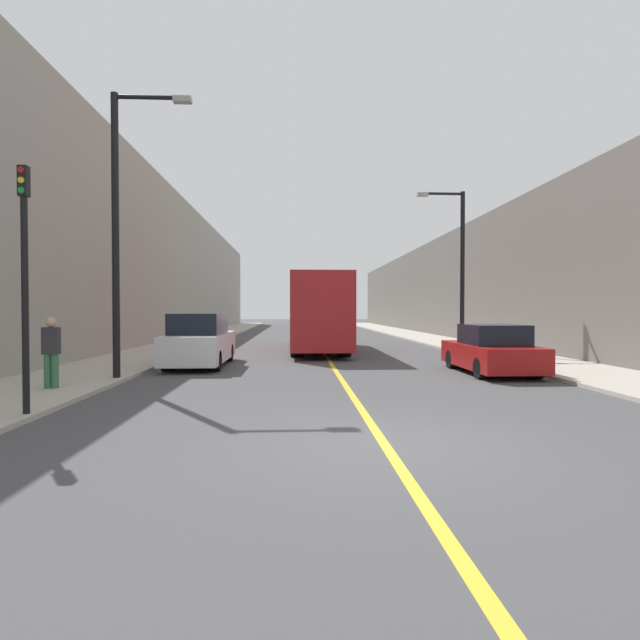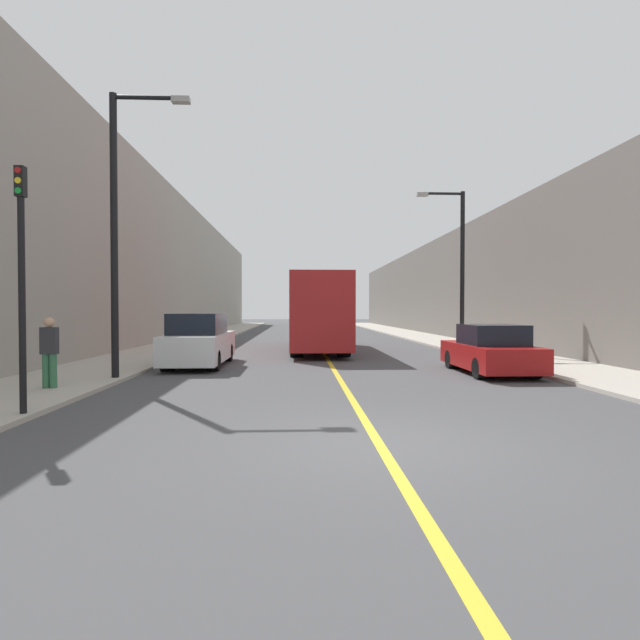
# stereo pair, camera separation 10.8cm
# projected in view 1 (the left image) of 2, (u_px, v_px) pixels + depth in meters

# --- Properties ---
(ground_plane) EXTENTS (200.00, 200.00, 0.00)m
(ground_plane) POSITION_uv_depth(u_px,v_px,m) (385.00, 445.00, 7.31)
(ground_plane) COLOR #474749
(sidewalk_left) EXTENTS (3.35, 72.00, 0.10)m
(sidewalk_left) POSITION_uv_depth(u_px,v_px,m) (210.00, 336.00, 36.89)
(sidewalk_left) COLOR #B2AA9E
(sidewalk_left) RESTS_ON ground
(sidewalk_right) EXTENTS (3.35, 72.00, 0.10)m
(sidewalk_right) POSITION_uv_depth(u_px,v_px,m) (414.00, 336.00, 37.65)
(sidewalk_right) COLOR #B2AA9E
(sidewalk_right) RESTS_ON ground
(building_row_left) EXTENTS (4.00, 72.00, 10.05)m
(building_row_left) POSITION_uv_depth(u_px,v_px,m) (159.00, 269.00, 36.61)
(building_row_left) COLOR gray
(building_row_left) RESTS_ON ground
(building_row_right) EXTENTS (4.00, 72.00, 7.40)m
(building_row_right) POSITION_uv_depth(u_px,v_px,m) (463.00, 287.00, 37.75)
(building_row_right) COLOR #66605B
(building_row_right) RESTS_ON ground
(road_center_line) EXTENTS (0.16, 72.00, 0.01)m
(road_center_line) POSITION_uv_depth(u_px,v_px,m) (313.00, 336.00, 37.27)
(road_center_line) COLOR gold
(road_center_line) RESTS_ON ground
(bus) EXTENTS (2.54, 10.73, 3.52)m
(bus) POSITION_uv_depth(u_px,v_px,m) (317.00, 312.00, 24.36)
(bus) COLOR #AD1E1E
(bus) RESTS_ON ground
(parked_suv_left) EXTENTS (1.86, 4.96, 1.86)m
(parked_suv_left) POSITION_uv_depth(u_px,v_px,m) (200.00, 342.00, 17.56)
(parked_suv_left) COLOR silver
(parked_suv_left) RESTS_ON ground
(car_right_near) EXTENTS (1.88, 4.27, 1.53)m
(car_right_near) POSITION_uv_depth(u_px,v_px,m) (491.00, 351.00, 15.58)
(car_right_near) COLOR maroon
(car_right_near) RESTS_ON ground
(street_lamp_left) EXTENTS (2.20, 0.24, 7.86)m
(street_lamp_left) POSITION_uv_depth(u_px,v_px,m) (122.00, 218.00, 13.80)
(street_lamp_left) COLOR black
(street_lamp_left) RESTS_ON sidewalk_left
(street_lamp_right) EXTENTS (2.20, 0.24, 7.25)m
(street_lamp_right) POSITION_uv_depth(u_px,v_px,m) (459.00, 261.00, 22.68)
(street_lamp_right) COLOR black
(street_lamp_right) RESTS_ON sidewalk_right
(traffic_light) EXTENTS (0.16, 0.18, 4.47)m
(traffic_light) POSITION_uv_depth(u_px,v_px,m) (25.00, 280.00, 8.99)
(traffic_light) COLOR black
(traffic_light) RESTS_ON sidewalk_left
(pedestrian) EXTENTS (0.37, 0.24, 1.70)m
(pedestrian) POSITION_uv_depth(u_px,v_px,m) (51.00, 351.00, 11.97)
(pedestrian) COLOR #336B47
(pedestrian) RESTS_ON sidewalk_left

